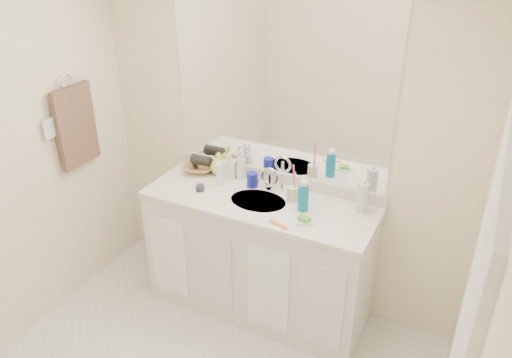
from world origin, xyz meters
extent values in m
cube|color=#FEEDC7|center=(0.00, 1.30, 1.20)|extent=(2.60, 0.02, 2.40)
cube|color=#FEEDC7|center=(1.30, 0.00, 1.20)|extent=(0.02, 2.60, 2.40)
cube|color=silver|center=(0.00, 1.02, 0.42)|extent=(1.50, 0.55, 0.85)
cube|color=silver|center=(0.00, 1.02, 0.86)|extent=(1.52, 0.57, 0.03)
cube|color=silver|center=(0.00, 1.29, 0.92)|extent=(1.52, 0.03, 0.08)
cylinder|color=silver|center=(0.00, 1.00, 0.87)|extent=(0.37, 0.37, 0.02)
cylinder|color=silver|center=(0.00, 1.18, 0.94)|extent=(0.02, 0.02, 0.11)
cube|color=white|center=(0.00, 1.29, 1.56)|extent=(1.48, 0.01, 1.20)
cylinder|color=#1721A1|center=(-0.12, 1.16, 0.93)|extent=(0.10, 0.10, 0.10)
cylinder|color=beige|center=(0.19, 1.11, 0.93)|extent=(0.08, 0.08, 0.09)
cylinder|color=#FF43B1|center=(0.20, 1.11, 1.03)|extent=(0.02, 0.04, 0.22)
cylinder|color=#0C7094|center=(0.30, 1.03, 0.96)|extent=(0.07, 0.07, 0.16)
cylinder|color=silver|center=(0.63, 1.18, 0.97)|extent=(0.09, 0.09, 0.19)
cube|color=silver|center=(0.36, 0.90, 0.89)|extent=(0.13, 0.11, 0.01)
cube|color=#66BE2E|center=(0.36, 0.90, 0.90)|extent=(0.08, 0.06, 0.02)
cube|color=orange|center=(0.23, 0.80, 0.88)|extent=(0.14, 0.07, 0.01)
cylinder|color=#2E2D33|center=(-0.40, 0.95, 0.90)|extent=(0.06, 0.06, 0.04)
cylinder|color=white|center=(-0.33, 1.09, 0.96)|extent=(0.05, 0.05, 0.15)
imported|color=silver|center=(-0.25, 1.24, 0.98)|extent=(0.09, 0.09, 0.20)
imported|color=#F0E9C3|center=(-0.32, 1.22, 0.97)|extent=(0.10, 0.10, 0.18)
imported|color=#DEE157|center=(-0.41, 1.22, 0.96)|extent=(0.15, 0.15, 0.16)
imported|color=#B07F47|center=(-0.57, 1.20, 0.91)|extent=(0.30, 0.30, 0.06)
cylinder|color=black|center=(-0.55, 1.20, 0.97)|extent=(0.15, 0.07, 0.07)
torus|color=silver|center=(-1.27, 0.77, 1.55)|extent=(0.01, 0.11, 0.11)
cube|color=#422E23|center=(-1.25, 0.77, 1.25)|extent=(0.04, 0.32, 0.55)
cube|color=silver|center=(-1.27, 0.57, 1.30)|extent=(0.01, 0.08, 0.13)
camera|label=1|loc=(1.23, -1.48, 2.48)|focal=35.00mm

